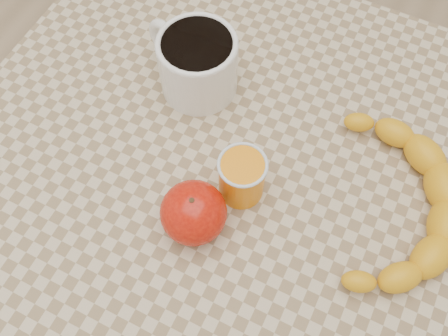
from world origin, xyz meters
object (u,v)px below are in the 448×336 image
at_px(coffee_mug, 196,62).
at_px(orange_juice_glass, 242,177).
at_px(banana, 396,203).
at_px(table, 224,199).
at_px(apple, 194,213).

relative_size(coffee_mug, orange_juice_glass, 2.28).
bearing_deg(orange_juice_glass, coffee_mug, 135.59).
bearing_deg(coffee_mug, banana, -12.33).
bearing_deg(orange_juice_glass, banana, 17.22).
distance_m(table, apple, 0.15).
xyz_separation_m(orange_juice_glass, banana, (0.19, 0.06, -0.01)).
xyz_separation_m(apple, banana, (0.23, 0.13, -0.01)).
xyz_separation_m(coffee_mug, orange_juice_glass, (0.13, -0.13, -0.01)).
bearing_deg(table, orange_juice_glass, -18.06).
height_order(table, apple, apple).
relative_size(coffee_mug, apple, 1.58).
bearing_deg(apple, table, 88.38).
distance_m(apple, banana, 0.26).
distance_m(coffee_mug, apple, 0.23).
bearing_deg(orange_juice_glass, apple, -114.61).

